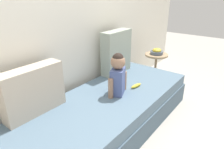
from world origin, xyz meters
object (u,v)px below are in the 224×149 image
(throw_pillow_left, at_px, (33,91))
(toddler, at_px, (118,74))
(side_table, at_px, (156,61))
(fruit_bowl, at_px, (157,52))
(couch, at_px, (108,113))
(banana, at_px, (136,86))
(throw_pillow_right, at_px, (116,52))

(throw_pillow_left, distance_m, toddler, 0.88)
(side_table, relative_size, fruit_bowl, 2.35)
(couch, relative_size, banana, 13.88)
(couch, bearing_deg, toddler, -10.76)
(banana, xyz_separation_m, fruit_bowl, (1.13, 0.29, 0.11))
(couch, relative_size, throw_pillow_right, 3.96)
(couch, bearing_deg, side_table, 6.44)
(toddler, bearing_deg, throw_pillow_right, 37.91)
(throw_pillow_left, bearing_deg, side_table, -5.14)
(couch, distance_m, side_table, 1.55)
(throw_pillow_right, distance_m, side_table, 0.96)
(fruit_bowl, bearing_deg, couch, -173.56)
(throw_pillow_right, xyz_separation_m, banana, (-0.25, -0.48, -0.28))
(throw_pillow_right, height_order, fruit_bowl, throw_pillow_right)
(throw_pillow_left, height_order, banana, throw_pillow_left)
(banana, bearing_deg, couch, 164.20)
(fruit_bowl, bearing_deg, toddler, -171.83)
(fruit_bowl, bearing_deg, side_table, -90.00)
(banana, xyz_separation_m, side_table, (1.13, 0.29, -0.04))
(throw_pillow_left, relative_size, fruit_bowl, 2.78)
(throw_pillow_right, bearing_deg, couch, -150.36)
(banana, distance_m, fruit_bowl, 1.17)
(throw_pillow_left, distance_m, banana, 1.18)
(throw_pillow_left, relative_size, toddler, 1.24)
(toddler, xyz_separation_m, banana, (0.26, -0.09, -0.22))
(throw_pillow_right, distance_m, toddler, 0.65)
(throw_pillow_right, bearing_deg, throw_pillow_left, 180.00)
(toddler, distance_m, banana, 0.35)
(throw_pillow_left, height_order, toddler, toddler)
(throw_pillow_left, height_order, throw_pillow_right, throw_pillow_right)
(throw_pillow_left, bearing_deg, fruit_bowl, -5.14)
(couch, bearing_deg, throw_pillow_right, 29.64)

